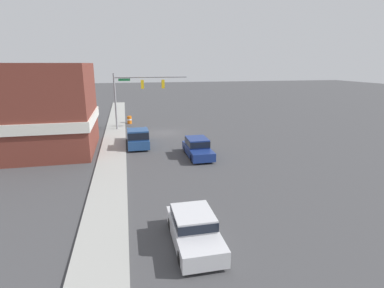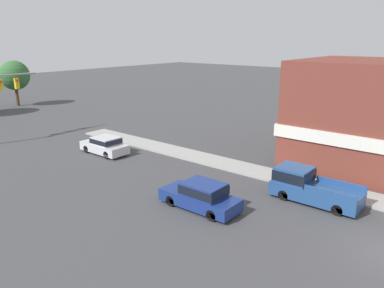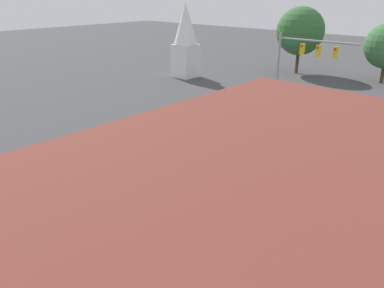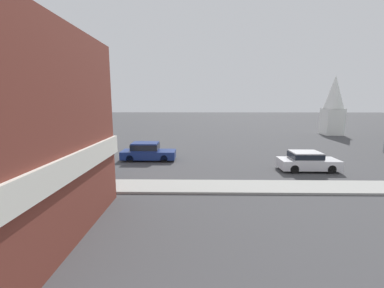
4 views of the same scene
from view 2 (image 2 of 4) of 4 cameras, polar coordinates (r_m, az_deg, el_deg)
car_lead at (r=22.02m, az=1.43°, el=-7.81°), size 1.93×4.86×1.64m
car_oncoming at (r=33.10m, az=-13.12°, el=-0.14°), size 1.94×4.45×1.50m
pickup_truck_parked at (r=24.14m, az=17.16°, el=-6.08°), size 2.03×5.31×1.96m
corner_brick_building at (r=31.72m, az=24.54°, el=4.03°), size 10.49×9.49×8.11m
backdrop_tree_center at (r=60.45m, az=-25.42°, el=9.41°), size 4.20×4.20×6.55m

